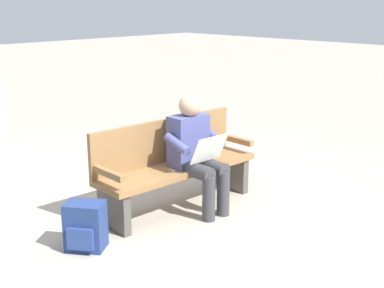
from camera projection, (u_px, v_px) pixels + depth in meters
name	position (u px, v px, depth m)	size (l,w,h in m)	color
ground_plane	(179.00, 207.00, 5.45)	(40.00, 40.00, 0.00)	#A89E8E
bench_near	(174.00, 163.00, 5.38)	(1.82, 0.56, 0.90)	olive
person_seated	(196.00, 150.00, 5.23)	(0.58, 0.59, 1.18)	#474C84
backpack	(85.00, 226.00, 4.50)	(0.38, 0.40, 0.42)	navy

